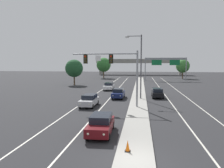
{
  "coord_description": "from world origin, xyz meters",
  "views": [
    {
      "loc": [
        0.31,
        -12.17,
        5.79
      ],
      "look_at": [
        -3.2,
        14.07,
        3.2
      ],
      "focal_mm": 34.69,
      "sensor_mm": 36.0,
      "label": 1
    }
  ],
  "objects_px": {
    "car_oncoming_silver": "(89,100)",
    "traffic_cone_median_nose": "(128,146)",
    "street_lamp_median": "(140,63)",
    "car_oncoming_white": "(109,86)",
    "car_oncoming_darkred": "(101,124)",
    "tree_far_right_c": "(183,66)",
    "car_receding_black": "(157,93)",
    "tree_far_left_b": "(104,65)",
    "overhead_signal_mast": "(116,66)",
    "tree_far_left_a": "(74,68)",
    "car_oncoming_navy": "(118,93)",
    "highway_sign_gantry": "(166,62)"
  },
  "relations": [
    {
      "from": "car_oncoming_silver",
      "to": "traffic_cone_median_nose",
      "type": "height_order",
      "value": "car_oncoming_silver"
    },
    {
      "from": "street_lamp_median",
      "to": "car_oncoming_white",
      "type": "relative_size",
      "value": 2.24
    },
    {
      "from": "car_oncoming_darkred",
      "to": "traffic_cone_median_nose",
      "type": "xyz_separation_m",
      "value": [
        2.41,
        -3.59,
        -0.31
      ]
    },
    {
      "from": "street_lamp_median",
      "to": "tree_far_right_c",
      "type": "relative_size",
      "value": 1.41
    },
    {
      "from": "car_oncoming_darkred",
      "to": "street_lamp_median",
      "type": "bearing_deg",
      "value": 80.31
    },
    {
      "from": "car_receding_black",
      "to": "tree_far_left_b",
      "type": "height_order",
      "value": "tree_far_left_b"
    },
    {
      "from": "street_lamp_median",
      "to": "tree_far_right_c",
      "type": "xyz_separation_m",
      "value": [
        15.38,
        47.63,
        -1.15
      ]
    },
    {
      "from": "overhead_signal_mast",
      "to": "car_oncoming_silver",
      "type": "height_order",
      "value": "overhead_signal_mast"
    },
    {
      "from": "overhead_signal_mast",
      "to": "tree_far_left_a",
      "type": "height_order",
      "value": "overhead_signal_mast"
    },
    {
      "from": "street_lamp_median",
      "to": "car_oncoming_darkred",
      "type": "height_order",
      "value": "street_lamp_median"
    },
    {
      "from": "car_oncoming_white",
      "to": "car_receding_black",
      "type": "distance_m",
      "value": 13.1
    },
    {
      "from": "overhead_signal_mast",
      "to": "traffic_cone_median_nose",
      "type": "bearing_deg",
      "value": -80.27
    },
    {
      "from": "car_oncoming_silver",
      "to": "car_oncoming_navy",
      "type": "bearing_deg",
      "value": 66.33
    },
    {
      "from": "car_oncoming_navy",
      "to": "traffic_cone_median_nose",
      "type": "relative_size",
      "value": 6.08
    },
    {
      "from": "overhead_signal_mast",
      "to": "car_oncoming_navy",
      "type": "bearing_deg",
      "value": 92.92
    },
    {
      "from": "car_oncoming_navy",
      "to": "traffic_cone_median_nose",
      "type": "bearing_deg",
      "value": -82.53
    },
    {
      "from": "overhead_signal_mast",
      "to": "highway_sign_gantry",
      "type": "bearing_deg",
      "value": 75.87
    },
    {
      "from": "tree_far_left_a",
      "to": "car_oncoming_darkred",
      "type": "bearing_deg",
      "value": -69.48
    },
    {
      "from": "overhead_signal_mast",
      "to": "tree_far_left_a",
      "type": "distance_m",
      "value": 30.31
    },
    {
      "from": "car_oncoming_darkred",
      "to": "highway_sign_gantry",
      "type": "bearing_deg",
      "value": 78.64
    },
    {
      "from": "car_oncoming_white",
      "to": "car_oncoming_darkred",
      "type": "bearing_deg",
      "value": -82.82
    },
    {
      "from": "highway_sign_gantry",
      "to": "tree_far_right_c",
      "type": "bearing_deg",
      "value": 53.71
    },
    {
      "from": "tree_far_left_a",
      "to": "tree_far_right_c",
      "type": "relative_size",
      "value": 0.94
    },
    {
      "from": "overhead_signal_mast",
      "to": "highway_sign_gantry",
      "type": "relative_size",
      "value": 0.65
    },
    {
      "from": "overhead_signal_mast",
      "to": "highway_sign_gantry",
      "type": "distance_m",
      "value": 45.66
    },
    {
      "from": "car_oncoming_navy",
      "to": "tree_far_left_b",
      "type": "bearing_deg",
      "value": 102.79
    },
    {
      "from": "car_oncoming_navy",
      "to": "car_receding_black",
      "type": "bearing_deg",
      "value": 12.39
    },
    {
      "from": "car_oncoming_darkred",
      "to": "car_oncoming_white",
      "type": "relative_size",
      "value": 1.01
    },
    {
      "from": "street_lamp_median",
      "to": "overhead_signal_mast",
      "type": "bearing_deg",
      "value": -114.87
    },
    {
      "from": "traffic_cone_median_nose",
      "to": "car_oncoming_darkred",
      "type": "bearing_deg",
      "value": 123.8
    },
    {
      "from": "tree_far_left_b",
      "to": "tree_far_right_c",
      "type": "bearing_deg",
      "value": 2.55
    },
    {
      "from": "traffic_cone_median_nose",
      "to": "overhead_signal_mast",
      "type": "bearing_deg",
      "value": 99.73
    },
    {
      "from": "street_lamp_median",
      "to": "highway_sign_gantry",
      "type": "distance_m",
      "value": 38.58
    },
    {
      "from": "car_oncoming_silver",
      "to": "car_oncoming_white",
      "type": "distance_m",
      "value": 17.6
    },
    {
      "from": "car_receding_black",
      "to": "tree_far_left_a",
      "type": "bearing_deg",
      "value": 137.88
    },
    {
      "from": "street_lamp_median",
      "to": "car_oncoming_white",
      "type": "distance_m",
      "value": 13.83
    },
    {
      "from": "car_oncoming_white",
      "to": "car_receding_black",
      "type": "bearing_deg",
      "value": -43.16
    },
    {
      "from": "highway_sign_gantry",
      "to": "car_oncoming_silver",
      "type": "bearing_deg",
      "value": -108.38
    },
    {
      "from": "car_oncoming_darkred",
      "to": "car_receding_black",
      "type": "bearing_deg",
      "value": 73.03
    },
    {
      "from": "overhead_signal_mast",
      "to": "highway_sign_gantry",
      "type": "xyz_separation_m",
      "value": [
        11.14,
        44.28,
        0.78
      ]
    },
    {
      "from": "car_oncoming_silver",
      "to": "highway_sign_gantry",
      "type": "bearing_deg",
      "value": 71.62
    },
    {
      "from": "car_receding_black",
      "to": "tree_far_left_b",
      "type": "xyz_separation_m",
      "value": [
        -16.75,
        44.18,
        4.25
      ]
    },
    {
      "from": "car_oncoming_darkred",
      "to": "car_oncoming_navy",
      "type": "bearing_deg",
      "value": 91.4
    },
    {
      "from": "traffic_cone_median_nose",
      "to": "highway_sign_gantry",
      "type": "relative_size",
      "value": 0.06
    },
    {
      "from": "overhead_signal_mast",
      "to": "traffic_cone_median_nose",
      "type": "relative_size",
      "value": 11.6
    },
    {
      "from": "car_oncoming_navy",
      "to": "tree_far_left_a",
      "type": "bearing_deg",
      "value": 124.95
    },
    {
      "from": "car_oncoming_darkred",
      "to": "car_receding_black",
      "type": "xyz_separation_m",
      "value": [
        5.96,
        19.54,
        0.0
      ]
    },
    {
      "from": "highway_sign_gantry",
      "to": "tree_far_left_a",
      "type": "xyz_separation_m",
      "value": [
        -25.18,
        -17.43,
        -1.8
      ]
    },
    {
      "from": "traffic_cone_median_nose",
      "to": "highway_sign_gantry",
      "type": "bearing_deg",
      "value": 81.6
    },
    {
      "from": "tree_far_right_c",
      "to": "car_oncoming_silver",
      "type": "bearing_deg",
      "value": -112.09
    }
  ]
}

